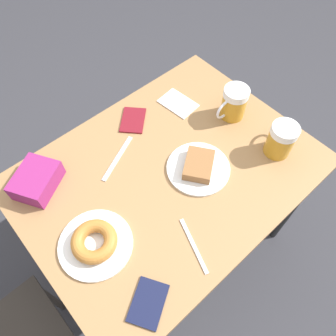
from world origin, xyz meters
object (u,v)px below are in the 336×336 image
plate_with_donut (95,242)px  beer_mug_left (234,103)px  beer_mug_center (281,139)px  passport_near_edge (133,120)px  plate_with_cake (198,167)px  knife (118,158)px  passport_far_edge (148,303)px  napkin_folded (178,103)px  fork (194,245)px  blue_pouch (36,180)px

plate_with_donut → beer_mug_left: size_ratio=1.62×
beer_mug_left → beer_mug_center: bearing=178.9°
passport_near_edge → plate_with_cake: bearing=-174.3°
plate_with_cake → beer_mug_center: beer_mug_center is taller
knife → passport_far_edge: bearing=152.8°
plate_with_donut → napkin_folded: 0.65m
napkin_folded → knife: size_ratio=0.80×
beer_mug_center → passport_near_edge: beer_mug_center is taller
fork → passport_far_edge: size_ratio=1.18×
passport_near_edge → passport_far_edge: size_ratio=0.99×
plate_with_cake → blue_pouch: blue_pouch is taller
napkin_folded → blue_pouch: (0.04, 0.61, 0.03)m
plate_with_cake → napkin_folded: 0.32m
plate_with_cake → plate_with_donut: plate_with_donut is taller
napkin_folded → blue_pouch: size_ratio=0.80×
fork → blue_pouch: bearing=26.0°
passport_near_edge → blue_pouch: size_ratio=0.78×
passport_far_edge → beer_mug_center: bearing=-82.2°
knife → passport_far_edge: 0.51m
passport_far_edge → blue_pouch: size_ratio=0.79×
passport_far_edge → beer_mug_left: bearing=-65.1°
fork → passport_near_edge: 0.55m
beer_mug_center → blue_pouch: bearing=58.4°
blue_pouch → plate_with_donut: bearing=-175.6°
beer_mug_left → knife: 0.48m
beer_mug_center → passport_far_edge: bearing=97.8°
passport_far_edge → blue_pouch: (0.54, 0.04, 0.03)m
plate_with_cake → blue_pouch: bearing=55.2°
plate_with_donut → knife: plate_with_donut is taller
knife → plate_with_cake: bearing=-140.8°
plate_with_donut → blue_pouch: 0.30m
plate_with_donut → passport_far_edge: size_ratio=1.50×
plate_with_donut → napkin_folded: plate_with_donut is taller
fork → blue_pouch: (0.50, 0.25, 0.03)m
knife → passport_far_edge: (-0.45, 0.23, 0.00)m
knife → blue_pouch: size_ratio=1.00×
plate_with_cake → beer_mug_left: (0.10, -0.28, 0.05)m
beer_mug_center → fork: (-0.06, 0.48, -0.06)m
plate_with_donut → beer_mug_left: 0.71m
blue_pouch → beer_mug_center: bearing=-121.6°
beer_mug_left → knife: bearing=74.2°
beer_mug_center → passport_near_edge: (0.46, 0.30, -0.06)m
beer_mug_left → napkin_folded: bearing=32.5°
beer_mug_left → napkin_folded: beer_mug_left is taller
passport_near_edge → passport_far_edge: (-0.55, 0.38, 0.00)m
beer_mug_left → passport_near_edge: beer_mug_left is taller
plate_with_cake → knife: 0.29m
fork → knife: (0.42, -0.02, -0.00)m
beer_mug_center → passport_near_edge: bearing=33.5°
beer_mug_center → fork: bearing=97.2°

